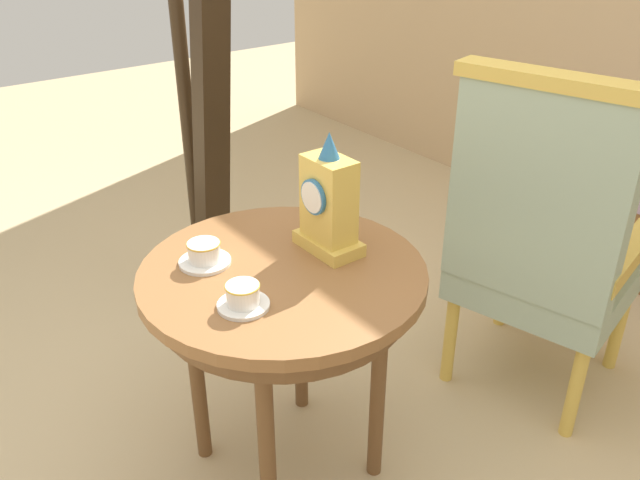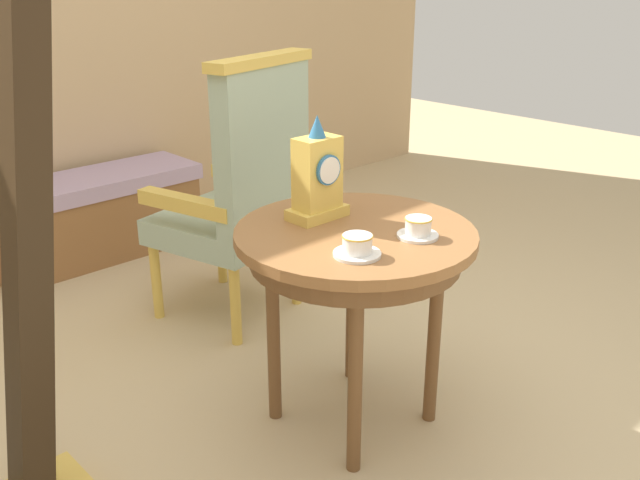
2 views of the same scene
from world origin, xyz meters
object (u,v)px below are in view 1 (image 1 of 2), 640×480
at_px(teacup_right, 243,297).
at_px(mantel_clock, 328,205).
at_px(teacup_left, 204,254).
at_px(harp, 205,143).
at_px(armchair, 543,240).
at_px(side_table, 283,294).

distance_m(teacup_right, mantel_clock, 0.36).
bearing_deg(teacup_right, teacup_left, 173.71).
height_order(mantel_clock, harp, harp).
distance_m(mantel_clock, armchair, 0.76).
bearing_deg(side_table, armchair, 76.40).
distance_m(teacup_right, armchair, 1.04).
xyz_separation_m(teacup_right, harp, (-1.05, 0.47, -0.02)).
relative_size(teacup_right, harp, 0.07).
bearing_deg(harp, teacup_right, -23.97).
bearing_deg(teacup_left, teacup_right, -6.29).
distance_m(side_table, harp, 1.01).
distance_m(teacup_right, harp, 1.15).
relative_size(mantel_clock, armchair, 0.29).
distance_m(teacup_left, teacup_right, 0.24).
height_order(armchair, harp, harp).
xyz_separation_m(teacup_left, armchair, (0.35, 0.99, -0.13)).
distance_m(side_table, teacup_left, 0.23).
height_order(side_table, teacup_right, teacup_right).
bearing_deg(teacup_left, mantel_clock, 66.17).
height_order(side_table, armchair, armchair).
relative_size(side_table, teacup_left, 5.50).
relative_size(teacup_right, armchair, 0.11).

